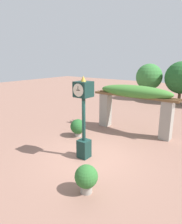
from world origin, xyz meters
TOP-DOWN VIEW (x-y plane):
  - ground_plane at (0.00, 0.00)m, footprint 60.00×60.00m
  - pedestal_clock at (-0.27, -0.13)m, footprint 0.62×0.67m
  - pergola at (0.00, 4.04)m, footprint 4.94×1.17m
  - potted_plant_near_left at (-2.06, 1.55)m, footprint 0.81×0.81m
  - potted_plant_near_right at (1.27, -1.92)m, footprint 0.74×0.74m
  - tree_line at (0.05, 13.88)m, footprint 8.29×3.19m

SIDE VIEW (x-z plane):
  - ground_plane at x=0.00m, z-range 0.00..0.00m
  - potted_plant_near_right at x=1.27m, z-range 0.06..0.99m
  - potted_plant_near_left at x=-2.06m, z-range 0.05..1.02m
  - pedestal_clock at x=-0.27m, z-range 0.18..3.67m
  - pergola at x=0.00m, z-range 0.64..3.36m
  - tree_line at x=0.05m, z-range 0.39..4.32m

